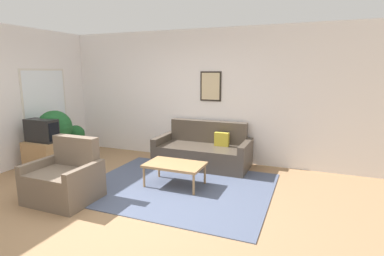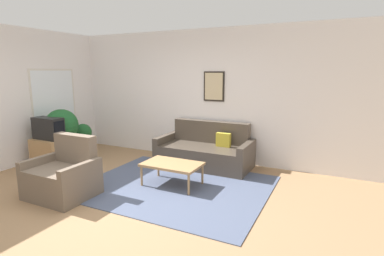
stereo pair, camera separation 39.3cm
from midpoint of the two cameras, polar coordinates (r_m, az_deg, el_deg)
ground_plane at (r=4.55m, az=-13.02°, el=-13.60°), size 16.00×16.00×0.00m
area_rug at (r=4.98m, az=-0.98°, el=-11.01°), size 2.95×2.39×0.01m
wall_back at (r=6.41m, az=1.52°, el=6.29°), size 8.00×0.09×2.70m
wall_left_window at (r=6.67m, az=-28.94°, el=5.07°), size 0.08×8.00×2.70m
couch at (r=5.96m, az=4.45°, el=-4.46°), size 1.83×0.90×0.86m
coffee_table at (r=4.91m, az=-1.51°, el=-7.11°), size 0.94×0.59×0.38m
tv_stand at (r=6.50m, az=-23.81°, el=-4.26°), size 0.65×0.46×0.54m
tv at (r=6.40m, az=-24.12°, el=-0.07°), size 0.62×0.28×0.43m
armchair at (r=4.86m, az=-21.12°, el=-8.67°), size 0.92×0.76×0.90m
potted_plant_tall at (r=6.63m, az=-22.03°, el=0.11°), size 0.66×0.66×1.09m
potted_plant_by_window at (r=7.16m, az=-18.55°, el=-1.41°), size 0.39×0.39×0.68m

